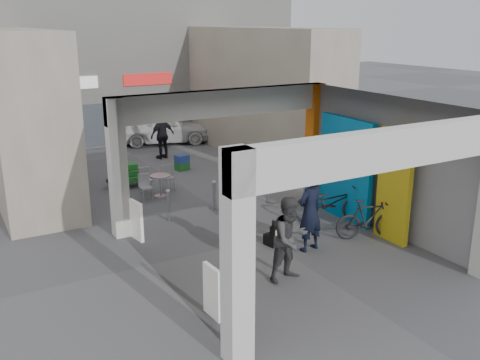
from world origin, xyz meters
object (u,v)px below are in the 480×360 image
cafe_set (154,186)px  man_elderly (311,179)px  produce_stand (125,179)px  border_collie (274,235)px  man_with_dog (310,211)px  bicycle_front (330,202)px  man_back_turned (290,239)px  bicycle_rear (369,219)px  man_crates (162,135)px  white_van (162,127)px

cafe_set → man_elderly: size_ratio=0.85×
produce_stand → border_collie: bearing=-95.6°
man_with_dog → border_collie: bearing=-53.1°
man_with_dog → bicycle_front: man_with_dog is taller
cafe_set → produce_stand: bearing=115.5°
man_back_turned → bicycle_rear: bearing=9.3°
cafe_set → bicycle_front: bicycle_front is taller
produce_stand → cafe_set: bearing=-84.1°
man_back_turned → bicycle_front: man_back_turned is taller
bicycle_front → man_crates: bearing=35.0°
produce_stand → white_van: white_van is taller
bicycle_front → man_elderly: bearing=12.0°
man_crates → white_van: man_crates is taller
produce_stand → bicycle_front: size_ratio=0.55×
man_crates → bicycle_rear: size_ratio=1.09×
cafe_set → man_elderly: bearing=-41.4°
man_back_turned → man_crates: man_crates is taller
bicycle_front → bicycle_rear: bearing=-151.4°
white_van → man_elderly: bearing=-159.2°
man_elderly → man_with_dog: bearing=-137.8°
man_with_dog → bicycle_front: 2.13m
man_with_dog → white_van: size_ratio=0.45×
bicycle_rear → bicycle_front: bearing=21.8°
bicycle_rear → white_van: bearing=21.4°
produce_stand → man_elderly: (4.22, -4.41, 0.50)m
border_collie → bicycle_rear: bicycle_rear is taller
man_elderly → produce_stand: bearing=123.4°
bicycle_rear → produce_stand: bearing=48.3°
border_collie → man_crates: man_crates is taller
produce_stand → man_with_dog: man_with_dog is taller
border_collie → white_van: size_ratio=0.17×
border_collie → bicycle_front: bearing=6.3°
man_with_dog → bicycle_rear: 1.78m
man_with_dog → white_van: 12.65m
cafe_set → bicycle_rear: (3.37, -5.97, 0.22)m
border_collie → man_elderly: man_elderly is taller
produce_stand → man_crates: bearing=30.2°
produce_stand → bicycle_front: bicycle_front is taller
man_elderly → man_crates: size_ratio=0.85×
cafe_set → border_collie: cafe_set is taller
man_with_dog → white_van: (1.28, 12.58, -0.24)m
white_van → border_collie: bearing=-172.2°
produce_stand → man_back_turned: 8.10m
man_elderly → man_crates: 7.59m
border_collie → man_back_turned: man_back_turned is taller
man_back_turned → border_collie: bearing=60.9°
cafe_set → man_back_turned: man_back_turned is taller
border_collie → man_elderly: bearing=27.0°
border_collie → bicycle_rear: size_ratio=0.43×
cafe_set → man_back_turned: 6.87m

